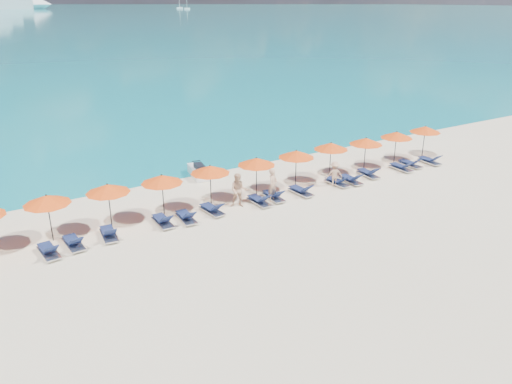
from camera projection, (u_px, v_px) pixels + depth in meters
ground at (289, 236)px, 23.38m from camera, size 1400.00×1400.00×0.00m
sailboat_near at (187, 8)px, 525.29m from camera, size 6.05×2.02×11.10m
sailboat_far at (180, 8)px, 546.75m from camera, size 6.85×2.28×12.57m
jetski at (199, 171)px, 31.01m from camera, size 1.30×2.49×0.84m
beachgoer_a at (273, 185)px, 27.08m from camera, size 0.81×0.73×1.85m
beachgoer_b at (239, 190)px, 26.30m from camera, size 1.04×0.92×1.86m
beachgoer_c at (334, 174)px, 29.31m from camera, size 1.08×0.83×1.51m
umbrella_2 at (47, 200)px, 22.18m from camera, size 2.10×2.10×2.28m
umbrella_3 at (108, 188)px, 23.50m from camera, size 2.10×2.10×2.28m
umbrella_4 at (162, 179)px, 24.72m from camera, size 2.10×2.10×2.28m
umbrella_5 at (210, 169)px, 26.12m from camera, size 2.10×2.10×2.28m
umbrella_6 at (256, 162)px, 27.39m from camera, size 2.10×2.10×2.28m
umbrella_7 at (296, 154)px, 28.71m from camera, size 2.10×2.10×2.28m
umbrella_8 at (331, 146)px, 30.26m from camera, size 2.10×2.10×2.28m
umbrella_9 at (366, 141)px, 31.31m from camera, size 2.10×2.10×2.28m
umbrella_10 at (397, 135)px, 32.75m from camera, size 2.10×2.10×2.28m
umbrella_11 at (425, 129)px, 34.16m from camera, size 2.10×2.10×2.28m
lounger_3 at (49, 251)px, 21.48m from camera, size 0.78×1.75×0.66m
lounger_4 at (74, 242)px, 22.20m from camera, size 0.72×1.73×0.66m
lounger_5 at (109, 233)px, 23.05m from camera, size 0.79×1.75×0.66m
lounger_6 at (163, 221)px, 24.38m from camera, size 0.64×1.71×0.66m
lounger_7 at (186, 217)px, 24.82m from camera, size 0.72×1.73×0.66m
lounger_8 at (212, 209)px, 25.70m from camera, size 0.79×1.75×0.66m
lounger_9 at (259, 200)px, 26.83m from camera, size 0.68×1.72×0.66m
lounger_10 at (274, 196)px, 27.47m from camera, size 0.73×1.74×0.66m
lounger_11 at (301, 191)px, 28.19m from camera, size 0.71×1.73×0.66m
lounger_12 at (337, 182)px, 29.58m from camera, size 0.76×1.75×0.66m
lounger_13 at (351, 179)px, 29.94m from camera, size 0.70×1.73×0.66m
lounger_14 at (368, 173)px, 31.02m from camera, size 0.78×1.75×0.66m
lounger_15 at (401, 167)px, 32.15m from camera, size 0.63×1.71×0.66m
lounger_16 at (410, 163)px, 32.84m from camera, size 0.70×1.73×0.66m
lounger_17 at (430, 160)px, 33.47m from camera, size 0.71×1.73×0.66m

